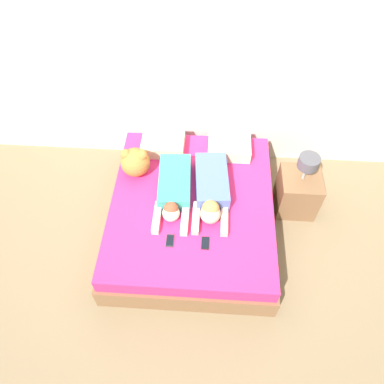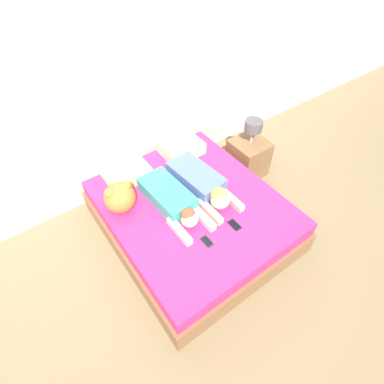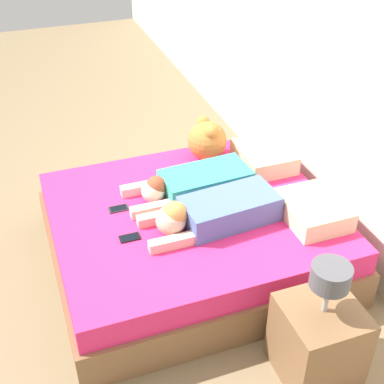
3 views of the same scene
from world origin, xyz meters
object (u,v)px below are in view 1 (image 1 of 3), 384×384
cell_phone_left (170,241)px  nightstand (298,191)px  pillow_head_left (163,143)px  plush_toy (135,162)px  person_left (174,190)px  cell_phone_right (205,243)px  pillow_head_right (229,146)px  bed (192,214)px  person_right (211,190)px

cell_phone_left → nightstand: bearing=31.8°
pillow_head_left → plush_toy: bearing=-123.2°
pillow_head_left → person_left: 0.69m
person_left → cell_phone_right: 0.66m
nightstand → plush_toy: bearing=179.9°
pillow_head_left → nightstand: bearing=-14.2°
pillow_head_right → nightstand: 0.91m
cell_phone_left → plush_toy: (-0.45, 0.84, 0.16)m
bed → pillow_head_left: size_ratio=4.19×
pillow_head_left → nightstand: (1.53, -0.39, -0.26)m
pillow_head_left → pillow_head_right: (0.75, 0.00, 0.00)m
pillow_head_left → nightstand: size_ratio=0.57×
person_right → cell_phone_right: (-0.04, -0.56, -0.09)m
cell_phone_right → nightstand: 1.32m
pillow_head_left → pillow_head_right: 0.75m
person_left → cell_phone_left: size_ratio=6.88×
person_left → bed: bearing=-20.5°
cell_phone_right → plush_toy: (-0.78, 0.84, 0.16)m
plush_toy → cell_phone_right: bearing=-47.1°
pillow_head_left → nightstand: nightstand is taller
cell_phone_right → cell_phone_left: bearing=179.1°
person_right → nightstand: bearing=15.8°
pillow_head_right → person_right: (-0.18, -0.66, 0.02)m
plush_toy → pillow_head_right: bearing=21.0°
pillow_head_right → plush_toy: size_ratio=1.44×
pillow_head_left → cell_phone_left: size_ratio=3.50×
pillow_head_right → bed: bearing=-116.9°
pillow_head_right → plush_toy: 1.07m
cell_phone_right → nightstand: bearing=39.8°
cell_phone_right → nightstand: size_ratio=0.16×
bed → person_left: size_ratio=2.13×
cell_phone_left → plush_toy: 0.96m
cell_phone_right → person_right: bearing=86.4°
person_left → plush_toy: plush_toy is taller
pillow_head_left → cell_phone_left: pillow_head_left is taller
person_left → cell_phone_left: (0.01, -0.56, -0.08)m
pillow_head_left → cell_phone_right: (0.53, -1.22, -0.07)m
bed → pillow_head_left: 0.88m
person_right → cell_phone_left: (-0.37, -0.56, -0.09)m
bed → pillow_head_left: pillow_head_left is taller
bed → cell_phone_right: (0.16, -0.49, 0.24)m
pillow_head_left → person_left: person_left is taller
plush_toy → nightstand: nightstand is taller
pillow_head_left → plush_toy: 0.47m
person_right → plush_toy: plush_toy is taller
cell_phone_left → cell_phone_right: same height
cell_phone_left → pillow_head_right: bearing=65.6°
pillow_head_right → pillow_head_left: bearing=180.0°
person_left → plush_toy: size_ratio=2.82×
plush_toy → pillow_head_left: bearing=56.8°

